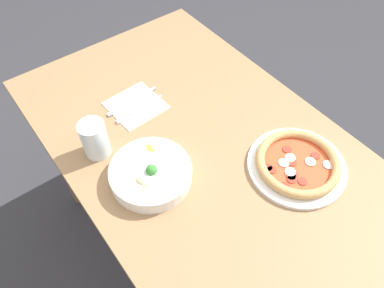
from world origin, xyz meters
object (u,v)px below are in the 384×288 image
Objects in this scene: fork at (140,108)px; knife at (134,100)px; pizza at (297,164)px; glass at (95,139)px; bowl at (151,173)px.

knife is at bearing -102.76° from fork.
pizza is at bearing 109.34° from knife.
glass is (-0.07, 0.19, 0.05)m from fork.
glass is (-0.12, 0.20, 0.05)m from knife.
glass reaches higher than fork.
bowl is at bearing 58.10° from pizza.
pizza reaches higher than fork.
glass is at bearing 22.47° from bowl.
pizza reaches higher than knife.
knife is at bearing 23.96° from pizza.
bowl reaches higher than knife.
fork is (0.25, -0.12, -0.02)m from bowl.
pizza is at bearing -121.90° from bowl.
fork is 0.21m from glass.
pizza is 1.55× the size of fork.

